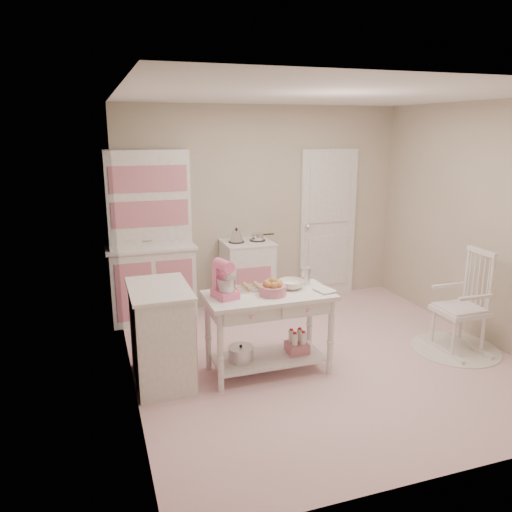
{
  "coord_description": "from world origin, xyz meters",
  "views": [
    {
      "loc": [
        -2.15,
        -4.27,
        2.31
      ],
      "look_at": [
        -0.59,
        0.42,
        1.04
      ],
      "focal_mm": 35.0,
      "sensor_mm": 36.0,
      "label": 1
    }
  ],
  "objects_px": {
    "stand_mixer": "(225,280)",
    "work_table": "(269,333)",
    "rocking_chair": "(460,301)",
    "hutch": "(150,237)",
    "bread_basket": "(273,290)",
    "stove": "(247,276)",
    "base_cabinet": "(161,335)"
  },
  "relations": [
    {
      "from": "stand_mixer",
      "to": "work_table",
      "type": "bearing_deg",
      "value": -18.81
    },
    {
      "from": "stand_mixer",
      "to": "rocking_chair",
      "type": "bearing_deg",
      "value": -20.57
    },
    {
      "from": "hutch",
      "to": "bread_basket",
      "type": "distance_m",
      "value": 2.02
    },
    {
      "from": "stove",
      "to": "stand_mixer",
      "type": "bearing_deg",
      "value": -113.81
    },
    {
      "from": "work_table",
      "to": "bread_basket",
      "type": "relative_size",
      "value": 4.8
    },
    {
      "from": "rocking_chair",
      "to": "work_table",
      "type": "bearing_deg",
      "value": 176.37
    },
    {
      "from": "bread_basket",
      "to": "stand_mixer",
      "type": "bearing_deg",
      "value": 170.96
    },
    {
      "from": "hutch",
      "to": "bread_basket",
      "type": "xyz_separation_m",
      "value": [
        0.9,
        -1.79,
        -0.19
      ]
    },
    {
      "from": "stove",
      "to": "rocking_chair",
      "type": "distance_m",
      "value": 2.57
    },
    {
      "from": "rocking_chair",
      "to": "bread_basket",
      "type": "bearing_deg",
      "value": 177.71
    },
    {
      "from": "stove",
      "to": "work_table",
      "type": "xyz_separation_m",
      "value": [
        -0.32,
        -1.69,
        -0.06
      ]
    },
    {
      "from": "hutch",
      "to": "base_cabinet",
      "type": "xyz_separation_m",
      "value": [
        -0.12,
        -1.6,
        -0.58
      ]
    },
    {
      "from": "base_cabinet",
      "to": "bread_basket",
      "type": "distance_m",
      "value": 1.11
    },
    {
      "from": "stove",
      "to": "rocking_chair",
      "type": "height_order",
      "value": "rocking_chair"
    },
    {
      "from": "bread_basket",
      "to": "work_table",
      "type": "bearing_deg",
      "value": 111.8
    },
    {
      "from": "rocking_chair",
      "to": "work_table",
      "type": "xyz_separation_m",
      "value": [
        -2.08,
        0.18,
        -0.15
      ]
    },
    {
      "from": "hutch",
      "to": "bread_basket",
      "type": "relative_size",
      "value": 8.32
    },
    {
      "from": "hutch",
      "to": "stove",
      "type": "xyz_separation_m",
      "value": [
        1.2,
        -0.05,
        -0.58
      ]
    },
    {
      "from": "stove",
      "to": "bread_basket",
      "type": "height_order",
      "value": "stove"
    },
    {
      "from": "hutch",
      "to": "work_table",
      "type": "bearing_deg",
      "value": -63.2
    },
    {
      "from": "rocking_chair",
      "to": "work_table",
      "type": "relative_size",
      "value": 0.92
    },
    {
      "from": "stove",
      "to": "work_table",
      "type": "distance_m",
      "value": 1.73
    },
    {
      "from": "work_table",
      "to": "bread_basket",
      "type": "xyz_separation_m",
      "value": [
        0.02,
        -0.05,
        0.45
      ]
    },
    {
      "from": "hutch",
      "to": "stove",
      "type": "bearing_deg",
      "value": -2.39
    },
    {
      "from": "work_table",
      "to": "base_cabinet",
      "type": "bearing_deg",
      "value": 171.63
    },
    {
      "from": "rocking_chair",
      "to": "bread_basket",
      "type": "relative_size",
      "value": 4.4
    },
    {
      "from": "hutch",
      "to": "stove",
      "type": "height_order",
      "value": "hutch"
    },
    {
      "from": "bread_basket",
      "to": "stove",
      "type": "bearing_deg",
      "value": 80.28
    },
    {
      "from": "base_cabinet",
      "to": "bread_basket",
      "type": "bearing_deg",
      "value": -10.93
    },
    {
      "from": "base_cabinet",
      "to": "work_table",
      "type": "xyz_separation_m",
      "value": [
        1.0,
        -0.15,
        -0.06
      ]
    },
    {
      "from": "stand_mixer",
      "to": "base_cabinet",
      "type": "bearing_deg",
      "value": 151.59
    },
    {
      "from": "hutch",
      "to": "rocking_chair",
      "type": "distance_m",
      "value": 3.56
    }
  ]
}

